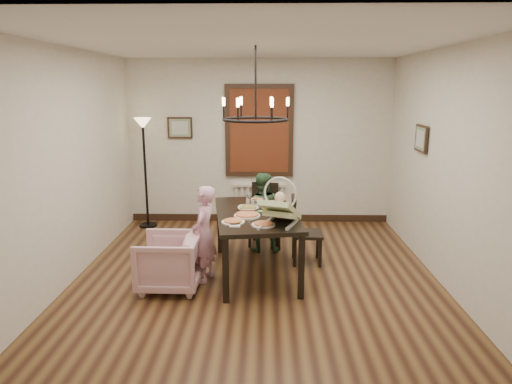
{
  "coord_description": "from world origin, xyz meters",
  "views": [
    {
      "loc": [
        0.12,
        -5.3,
        2.33
      ],
      "look_at": [
        -0.0,
        0.24,
        1.05
      ],
      "focal_mm": 32.0,
      "sensor_mm": 36.0,
      "label": 1
    }
  ],
  "objects_px": {
    "chair_right": "(307,230)",
    "floor_lamp": "(145,174)",
    "drinking_glass": "(254,205)",
    "elderly_woman": "(204,242)",
    "dining_table": "(256,219)",
    "chair_far": "(263,215)",
    "armchair": "(169,262)",
    "baby_bouncer": "(280,208)",
    "seated_man": "(261,219)"
  },
  "relations": [
    {
      "from": "chair_right",
      "to": "floor_lamp",
      "type": "height_order",
      "value": "floor_lamp"
    },
    {
      "from": "drinking_glass",
      "to": "elderly_woman",
      "type": "bearing_deg",
      "value": -149.48
    },
    {
      "from": "dining_table",
      "to": "drinking_glass",
      "type": "relative_size",
      "value": 12.8
    },
    {
      "from": "chair_far",
      "to": "elderly_woman",
      "type": "bearing_deg",
      "value": -107.77
    },
    {
      "from": "chair_right",
      "to": "armchair",
      "type": "height_order",
      "value": "chair_right"
    },
    {
      "from": "armchair",
      "to": "elderly_woman",
      "type": "bearing_deg",
      "value": 121.79
    },
    {
      "from": "baby_bouncer",
      "to": "dining_table",
      "type": "bearing_deg",
      "value": 141.0
    },
    {
      "from": "armchair",
      "to": "baby_bouncer",
      "type": "height_order",
      "value": "baby_bouncer"
    },
    {
      "from": "chair_right",
      "to": "armchair",
      "type": "bearing_deg",
      "value": 116.94
    },
    {
      "from": "dining_table",
      "to": "chair_far",
      "type": "distance_m",
      "value": 1.1
    },
    {
      "from": "baby_bouncer",
      "to": "chair_far",
      "type": "bearing_deg",
      "value": 117.8
    },
    {
      "from": "dining_table",
      "to": "seated_man",
      "type": "bearing_deg",
      "value": 77.75
    },
    {
      "from": "dining_table",
      "to": "chair_right",
      "type": "height_order",
      "value": "chair_right"
    },
    {
      "from": "seated_man",
      "to": "drinking_glass",
      "type": "bearing_deg",
      "value": 82.49
    },
    {
      "from": "floor_lamp",
      "to": "baby_bouncer",
      "type": "bearing_deg",
      "value": -48.27
    },
    {
      "from": "chair_right",
      "to": "seated_man",
      "type": "relative_size",
      "value": 0.96
    },
    {
      "from": "seated_man",
      "to": "baby_bouncer",
      "type": "relative_size",
      "value": 1.67
    },
    {
      "from": "drinking_glass",
      "to": "chair_far",
      "type": "bearing_deg",
      "value": 83.68
    },
    {
      "from": "chair_right",
      "to": "floor_lamp",
      "type": "bearing_deg",
      "value": 58.46
    },
    {
      "from": "dining_table",
      "to": "armchair",
      "type": "xyz_separation_m",
      "value": [
        -1.01,
        -0.49,
        -0.39
      ]
    },
    {
      "from": "elderly_woman",
      "to": "seated_man",
      "type": "relative_size",
      "value": 1.03
    },
    {
      "from": "dining_table",
      "to": "floor_lamp",
      "type": "height_order",
      "value": "floor_lamp"
    },
    {
      "from": "armchair",
      "to": "drinking_glass",
      "type": "xyz_separation_m",
      "value": [
        0.98,
        0.59,
        0.54
      ]
    },
    {
      "from": "armchair",
      "to": "baby_bouncer",
      "type": "xyz_separation_m",
      "value": [
        1.3,
        -0.0,
        0.66
      ]
    },
    {
      "from": "chair_far",
      "to": "elderly_woman",
      "type": "xyz_separation_m",
      "value": [
        -0.7,
        -1.32,
        0.03
      ]
    },
    {
      "from": "floor_lamp",
      "to": "dining_table",
      "type": "bearing_deg",
      "value": -46.02
    },
    {
      "from": "seated_man",
      "to": "floor_lamp",
      "type": "height_order",
      "value": "floor_lamp"
    },
    {
      "from": "dining_table",
      "to": "baby_bouncer",
      "type": "bearing_deg",
      "value": -67.12
    },
    {
      "from": "floor_lamp",
      "to": "chair_right",
      "type": "bearing_deg",
      "value": -31.91
    },
    {
      "from": "baby_bouncer",
      "to": "drinking_glass",
      "type": "xyz_separation_m",
      "value": [
        -0.32,
        0.59,
        -0.12
      ]
    },
    {
      "from": "baby_bouncer",
      "to": "floor_lamp",
      "type": "xyz_separation_m",
      "value": [
        -2.18,
        2.45,
        -0.09
      ]
    },
    {
      "from": "chair_right",
      "to": "elderly_woman",
      "type": "relative_size",
      "value": 0.93
    },
    {
      "from": "dining_table",
      "to": "baby_bouncer",
      "type": "relative_size",
      "value": 3.18
    },
    {
      "from": "chair_right",
      "to": "floor_lamp",
      "type": "relative_size",
      "value": 0.51
    },
    {
      "from": "armchair",
      "to": "elderly_woman",
      "type": "distance_m",
      "value": 0.49
    },
    {
      "from": "chair_far",
      "to": "armchair",
      "type": "xyz_separation_m",
      "value": [
        -1.09,
        -1.55,
        -0.14
      ]
    },
    {
      "from": "dining_table",
      "to": "seated_man",
      "type": "distance_m",
      "value": 0.86
    },
    {
      "from": "dining_table",
      "to": "floor_lamp",
      "type": "bearing_deg",
      "value": 126.05
    },
    {
      "from": "chair_right",
      "to": "baby_bouncer",
      "type": "height_order",
      "value": "baby_bouncer"
    },
    {
      "from": "chair_far",
      "to": "armchair",
      "type": "bearing_deg",
      "value": -114.87
    },
    {
      "from": "elderly_woman",
      "to": "drinking_glass",
      "type": "height_order",
      "value": "elderly_woman"
    },
    {
      "from": "dining_table",
      "to": "chair_right",
      "type": "bearing_deg",
      "value": 19.83
    },
    {
      "from": "chair_right",
      "to": "armchair",
      "type": "xyz_separation_m",
      "value": [
        -1.69,
        -0.84,
        -0.13
      ]
    },
    {
      "from": "baby_bouncer",
      "to": "floor_lamp",
      "type": "distance_m",
      "value": 3.28
    },
    {
      "from": "armchair",
      "to": "elderly_woman",
      "type": "relative_size",
      "value": 0.73
    },
    {
      "from": "chair_far",
      "to": "floor_lamp",
      "type": "xyz_separation_m",
      "value": [
        -1.97,
        0.89,
        0.44
      ]
    },
    {
      "from": "chair_far",
      "to": "seated_man",
      "type": "height_order",
      "value": "seated_man"
    },
    {
      "from": "armchair",
      "to": "floor_lamp",
      "type": "xyz_separation_m",
      "value": [
        -0.88,
        2.45,
        0.57
      ]
    },
    {
      "from": "chair_right",
      "to": "seated_man",
      "type": "bearing_deg",
      "value": 53.56
    },
    {
      "from": "chair_right",
      "to": "chair_far",
      "type": "bearing_deg",
      "value": 40.49
    }
  ]
}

